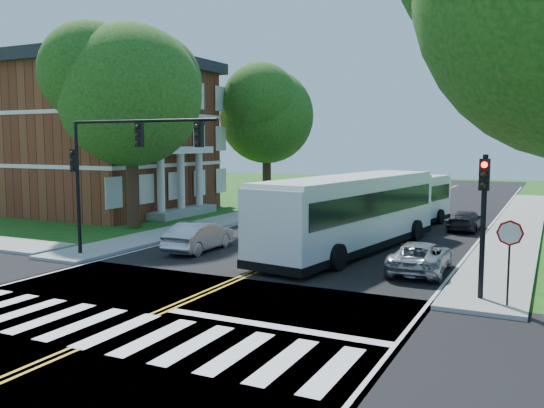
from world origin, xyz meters
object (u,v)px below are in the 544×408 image
Objects in this scene: signal_ne at (484,207)px; hatchback at (199,236)px; bus_follow at (397,203)px; suv at (420,257)px; dark_sedan at (466,220)px; signal_nw at (118,155)px; bus_lead at (352,212)px.

hatchback is at bearing 165.03° from signal_ne.
suv is at bearing 118.38° from bus_follow.
signal_ne is 1.03× the size of suv.
dark_sedan is at bearing -148.43° from bus_follow.
signal_nw reaches higher than bus_lead.
signal_nw reaches higher than hatchback.
bus_follow is (8.03, 13.68, -2.85)m from signal_nw.
dark_sedan is (-2.47, 15.10, -2.40)m from signal_ne.
signal_ne is 9.03m from bus_lead.
dark_sedan is at bearing 52.53° from signal_nw.
dark_sedan is (11.58, 15.11, -3.81)m from signal_nw.
hatchback is 9.87m from suv.
dark_sedan is at bearing -104.96° from bus_lead.
suv is (3.50, -10.29, -0.93)m from bus_follow.
signal_ne is 15.49m from dark_sedan.
signal_nw is 12.60m from suv.
signal_ne is at bearing 142.98° from bus_lead.
signal_nw is 0.54× the size of bus_lead.
bus_follow is 10.90m from suv.
dark_sedan is at bearing -132.08° from hatchback.
suv is at bearing 178.41° from hatchback.
signal_nw is 1.74× the size of hatchback.
bus_lead is 3.13× the size of suv.
signal_nw reaches higher than signal_ne.
bus_lead reaches higher than dark_sedan.
hatchback is 1.08× the size of dark_sedan.
bus_lead reaches higher than bus_follow.
signal_nw is at bearing 61.58° from hatchback.
bus_follow reaches higher than dark_sedan.
signal_ne reaches higher than bus_lead.
bus_follow reaches higher than suv.
hatchback reaches higher than dark_sedan.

